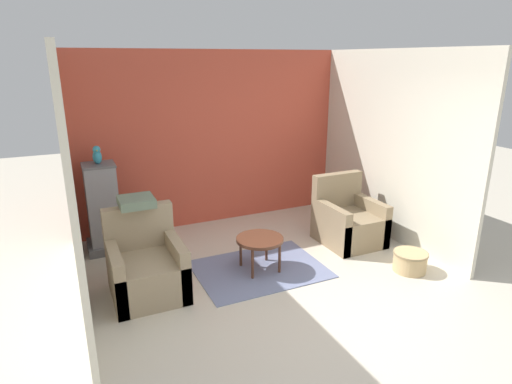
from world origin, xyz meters
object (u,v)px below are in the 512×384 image
armchair_left (146,269)px  potted_plant (145,215)px  wicker_basket (410,261)px  birdcage (103,210)px  parrot (97,155)px  armchair_right (348,222)px  coffee_table (260,241)px

armchair_left → potted_plant: 1.46m
armchair_left → wicker_basket: (3.14, -0.86, -0.17)m
birdcage → potted_plant: bearing=-0.7°
parrot → wicker_basket: 4.31m
potted_plant → birdcage: bearing=179.3°
armchair_left → wicker_basket: armchair_left is taller
armchair_left → armchair_right: bearing=4.4°
armchair_right → armchair_left: bearing=-175.6°
armchair_left → potted_plant: (0.27, 1.43, 0.13)m
coffee_table → wicker_basket: 1.93m
coffee_table → parrot: bearing=139.3°
coffee_table → potted_plant: size_ratio=0.90×
armchair_left → potted_plant: armchair_left is taller
armchair_right → parrot: parrot is taller
coffee_table → birdcage: 2.26m
parrot → potted_plant: size_ratio=0.38×
coffee_table → birdcage: (-1.71, 1.47, 0.20)m
coffee_table → wicker_basket: coffee_table is taller
wicker_basket → potted_plant: bearing=141.4°
armchair_right → wicker_basket: 1.11m
armchair_left → parrot: size_ratio=3.81×
armchair_left → birdcage: 1.49m
coffee_table → armchair_right: (1.55, 0.26, -0.09)m
armchair_right → potted_plant: bearing=156.0°
birdcage → wicker_basket: birdcage is taller
armchair_left → wicker_basket: size_ratio=2.24×
coffee_table → potted_plant: (-1.14, 1.46, 0.04)m
coffee_table → armchair_left: bearing=178.8°
armchair_right → potted_plant: (-2.69, 1.20, 0.13)m
parrot → wicker_basket: parrot is taller
wicker_basket → parrot: bearing=146.2°
wicker_basket → armchair_right: bearing=99.1°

